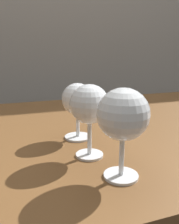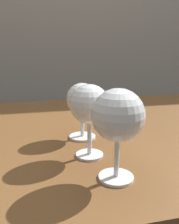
% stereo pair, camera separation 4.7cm
% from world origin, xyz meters
% --- Properties ---
extents(dining_table, '(1.51, 0.81, 0.75)m').
position_xyz_m(dining_table, '(0.00, 0.00, 0.66)').
color(dining_table, brown).
rests_on(dining_table, ground_plane).
extents(wine_glass_rose, '(0.09, 0.09, 0.16)m').
position_xyz_m(wine_glass_rose, '(-0.00, -0.29, 0.86)').
color(wine_glass_rose, white).
rests_on(wine_glass_rose, dining_table).
extents(wine_glass_chardonnay, '(0.08, 0.08, 0.15)m').
position_xyz_m(wine_glass_chardonnay, '(-0.02, -0.19, 0.86)').
color(wine_glass_chardonnay, white).
rests_on(wine_glass_chardonnay, dining_table).
extents(wine_glass_pinot, '(0.08, 0.08, 0.14)m').
position_xyz_m(wine_glass_pinot, '(-0.02, -0.08, 0.85)').
color(wine_glass_pinot, white).
rests_on(wine_glass_pinot, dining_table).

